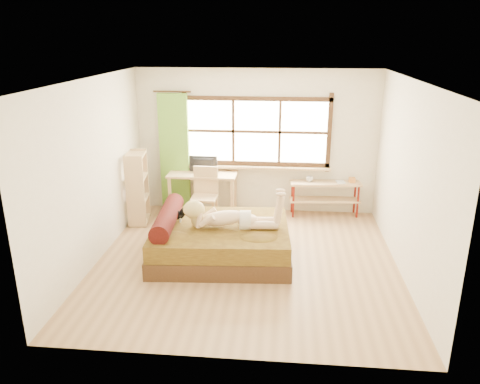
# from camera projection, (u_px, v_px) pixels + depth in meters

# --- Properties ---
(floor) EXTENTS (4.50, 4.50, 0.00)m
(floor) POSITION_uv_depth(u_px,v_px,m) (246.00, 261.00, 7.10)
(floor) COLOR #9E754C
(floor) RESTS_ON ground
(ceiling) EXTENTS (4.50, 4.50, 0.00)m
(ceiling) POSITION_uv_depth(u_px,v_px,m) (247.00, 80.00, 6.23)
(ceiling) COLOR white
(ceiling) RESTS_ON wall_back
(wall_back) EXTENTS (4.50, 0.00, 4.50)m
(wall_back) POSITION_uv_depth(u_px,v_px,m) (256.00, 142.00, 8.79)
(wall_back) COLOR silver
(wall_back) RESTS_ON floor
(wall_front) EXTENTS (4.50, 0.00, 4.50)m
(wall_front) POSITION_uv_depth(u_px,v_px,m) (228.00, 243.00, 4.54)
(wall_front) COLOR silver
(wall_front) RESTS_ON floor
(wall_left) EXTENTS (0.00, 4.50, 4.50)m
(wall_left) POSITION_uv_depth(u_px,v_px,m) (94.00, 172.00, 6.87)
(wall_left) COLOR silver
(wall_left) RESTS_ON floor
(wall_right) EXTENTS (0.00, 4.50, 4.50)m
(wall_right) POSITION_uv_depth(u_px,v_px,m) (409.00, 181.00, 6.46)
(wall_right) COLOR silver
(wall_right) RESTS_ON floor
(window) EXTENTS (2.80, 0.16, 1.46)m
(window) POSITION_uv_depth(u_px,v_px,m) (256.00, 134.00, 8.71)
(window) COLOR #FFEDBF
(window) RESTS_ON wall_back
(curtain) EXTENTS (0.55, 0.10, 2.20)m
(curtain) POSITION_uv_depth(u_px,v_px,m) (174.00, 152.00, 8.88)
(curtain) COLOR #588925
(curtain) RESTS_ON wall_back
(bed) EXTENTS (2.18, 1.79, 0.79)m
(bed) POSITION_uv_depth(u_px,v_px,m) (218.00, 240.00, 7.17)
(bed) COLOR black
(bed) RESTS_ON floor
(woman) EXTENTS (1.47, 0.51, 0.62)m
(woman) POSITION_uv_depth(u_px,v_px,m) (230.00, 208.00, 6.94)
(woman) COLOR #DBB58D
(woman) RESTS_ON bed
(kitten) EXTENTS (0.32, 0.14, 0.25)m
(kitten) POSITION_uv_depth(u_px,v_px,m) (175.00, 214.00, 7.22)
(kitten) COLOR black
(kitten) RESTS_ON bed
(desk) EXTENTS (1.29, 0.61, 0.80)m
(desk) POSITION_uv_depth(u_px,v_px,m) (203.00, 179.00, 8.80)
(desk) COLOR tan
(desk) RESTS_ON floor
(monitor) EXTENTS (0.53, 0.08, 0.31)m
(monitor) POSITION_uv_depth(u_px,v_px,m) (203.00, 165.00, 8.77)
(monitor) COLOR black
(monitor) RESTS_ON desk
(chair) EXTENTS (0.46, 0.46, 1.00)m
(chair) POSITION_uv_depth(u_px,v_px,m) (205.00, 192.00, 8.50)
(chair) COLOR tan
(chair) RESTS_ON floor
(pipe_shelf) EXTENTS (1.33, 0.43, 0.74)m
(pipe_shelf) POSITION_uv_depth(u_px,v_px,m) (326.00, 191.00, 8.78)
(pipe_shelf) COLOR tan
(pipe_shelf) RESTS_ON floor
(cup) EXTENTS (0.14, 0.14, 0.10)m
(cup) POSITION_uv_depth(u_px,v_px,m) (309.00, 179.00, 8.73)
(cup) COLOR gray
(cup) RESTS_ON pipe_shelf
(book) EXTENTS (0.17, 0.23, 0.02)m
(book) POSITION_uv_depth(u_px,v_px,m) (336.00, 182.00, 8.70)
(book) COLOR gray
(book) RESTS_ON pipe_shelf
(bookshelf) EXTENTS (0.39, 0.60, 1.30)m
(bookshelf) POSITION_uv_depth(u_px,v_px,m) (138.00, 188.00, 8.39)
(bookshelf) COLOR tan
(bookshelf) RESTS_ON floor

